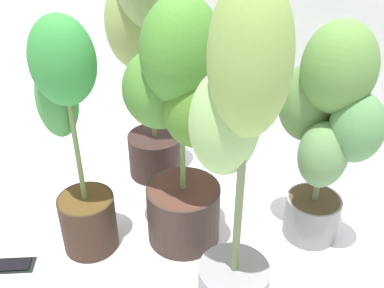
{
  "coord_description": "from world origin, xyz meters",
  "views": [
    {
      "loc": [
        0.62,
        -0.92,
        1.15
      ],
      "look_at": [
        0.0,
        0.12,
        0.39
      ],
      "focal_mm": 41.4,
      "sensor_mm": 36.0,
      "label": 1
    }
  ],
  "objects_px": {
    "potted_plant_back_left": "(144,36)",
    "cell_phone": "(13,265)",
    "potted_plant_front_right": "(236,166)",
    "potted_plant_front_left": "(73,139)",
    "potted_plant_back_right": "(327,123)",
    "potted_plant_center": "(179,118)"
  },
  "relations": [
    {
      "from": "potted_plant_front_right",
      "to": "potted_plant_center",
      "type": "xyz_separation_m",
      "value": [
        -0.3,
        0.22,
        -0.06
      ]
    },
    {
      "from": "potted_plant_back_right",
      "to": "potted_plant_front_right",
      "type": "bearing_deg",
      "value": -101.97
    },
    {
      "from": "potted_plant_front_right",
      "to": "potted_plant_front_left",
      "type": "distance_m",
      "value": 0.58
    },
    {
      "from": "potted_plant_center",
      "to": "potted_plant_back_left",
      "type": "bearing_deg",
      "value": 138.91
    },
    {
      "from": "potted_plant_back_left",
      "to": "cell_phone",
      "type": "relative_size",
      "value": 6.59
    },
    {
      "from": "potted_plant_front_right",
      "to": "potted_plant_back_right",
      "type": "relative_size",
      "value": 1.26
    },
    {
      "from": "potted_plant_front_left",
      "to": "potted_plant_center",
      "type": "bearing_deg",
      "value": 37.63
    },
    {
      "from": "potted_plant_center",
      "to": "potted_plant_back_right",
      "type": "bearing_deg",
      "value": 30.93
    },
    {
      "from": "potted_plant_back_left",
      "to": "potted_plant_back_right",
      "type": "distance_m",
      "value": 0.75
    },
    {
      "from": "potted_plant_back_right",
      "to": "cell_phone",
      "type": "relative_size",
      "value": 5.02
    },
    {
      "from": "potted_plant_front_right",
      "to": "potted_plant_back_right",
      "type": "distance_m",
      "value": 0.48
    },
    {
      "from": "potted_plant_center",
      "to": "potted_plant_front_left",
      "type": "relative_size",
      "value": 1.05
    },
    {
      "from": "potted_plant_front_left",
      "to": "cell_phone",
      "type": "height_order",
      "value": "potted_plant_front_left"
    },
    {
      "from": "potted_plant_front_right",
      "to": "potted_plant_front_left",
      "type": "xyz_separation_m",
      "value": [
        -0.57,
        0.02,
        -0.11
      ]
    },
    {
      "from": "potted_plant_center",
      "to": "cell_phone",
      "type": "bearing_deg",
      "value": -134.02
    },
    {
      "from": "potted_plant_back_right",
      "to": "potted_plant_front_left",
      "type": "bearing_deg",
      "value": -146.29
    },
    {
      "from": "potted_plant_back_left",
      "to": "potted_plant_front_left",
      "type": "xyz_separation_m",
      "value": [
        0.07,
        -0.49,
        -0.18
      ]
    },
    {
      "from": "potted_plant_front_right",
      "to": "cell_phone",
      "type": "height_order",
      "value": "potted_plant_front_right"
    },
    {
      "from": "cell_phone",
      "to": "potted_plant_front_right",
      "type": "bearing_deg",
      "value": 71.38
    },
    {
      "from": "cell_phone",
      "to": "potted_plant_front_left",
      "type": "bearing_deg",
      "value": 112.26
    },
    {
      "from": "potted_plant_back_right",
      "to": "potted_plant_front_left",
      "type": "height_order",
      "value": "potted_plant_front_left"
    },
    {
      "from": "potted_plant_center",
      "to": "potted_plant_front_right",
      "type": "bearing_deg",
      "value": -36.46
    }
  ]
}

